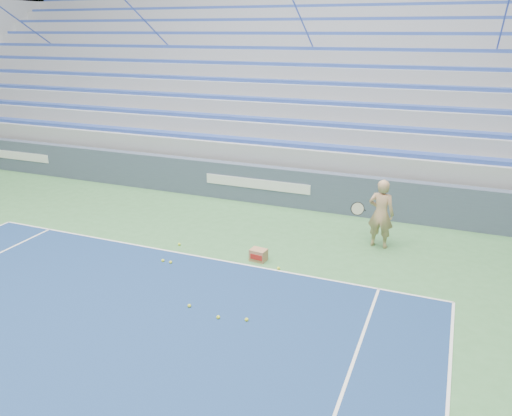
{
  "coord_description": "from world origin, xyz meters",
  "views": [
    {
      "loc": [
        5.12,
        3.0,
        4.77
      ],
      "look_at": [
        1.33,
        12.38,
        1.15
      ],
      "focal_mm": 35.0,
      "sensor_mm": 36.0,
      "label": 1
    }
  ],
  "objects": [
    {
      "name": "tennis_ball_3",
      "position": [
        -0.25,
        11.35,
        0.03
      ],
      "size": [
        0.07,
        0.07,
        0.07
      ],
      "primitive_type": "sphere",
      "color": "yellow",
      "rests_on": "ground"
    },
    {
      "name": "tennis_ball_6",
      "position": [
        2.02,
        11.95,
        0.03
      ],
      "size": [
        0.07,
        0.07,
        0.07
      ],
      "primitive_type": "sphere",
      "color": "yellow",
      "rests_on": "ground"
    },
    {
      "name": "tennis_player",
      "position": [
        3.77,
        13.97,
        0.81
      ],
      "size": [
        0.92,
        0.84,
        1.62
      ],
      "color": "tan",
      "rests_on": "ground"
    },
    {
      "name": "bleachers",
      "position": [
        0.0,
        21.6,
        2.36
      ],
      "size": [
        31.0,
        9.15,
        7.3
      ],
      "color": "#989CA1",
      "rests_on": "ground"
    },
    {
      "name": "tennis_ball_0",
      "position": [
        -0.56,
        12.26,
        0.03
      ],
      "size": [
        0.07,
        0.07,
        0.07
      ],
      "primitive_type": "sphere",
      "color": "yellow",
      "rests_on": "ground"
    },
    {
      "name": "tennis_ball_5",
      "position": [
        1.67,
        9.76,
        0.03
      ],
      "size": [
        0.07,
        0.07,
        0.07
      ],
      "primitive_type": "sphere",
      "color": "yellow",
      "rests_on": "ground"
    },
    {
      "name": "tennis_ball_1",
      "position": [
        1.02,
        9.91,
        0.03
      ],
      "size": [
        0.07,
        0.07,
        0.07
      ],
      "primitive_type": "sphere",
      "color": "yellow",
      "rests_on": "ground"
    },
    {
      "name": "tennis_ball_2",
      "position": [
        -0.45,
        11.36,
        0.03
      ],
      "size": [
        0.07,
        0.07,
        0.07
      ],
      "primitive_type": "sphere",
      "color": "yellow",
      "rests_on": "ground"
    },
    {
      "name": "ball_box",
      "position": [
        1.45,
        12.22,
        0.13
      ],
      "size": [
        0.38,
        0.31,
        0.26
      ],
      "color": "#A57450",
      "rests_on": "ground"
    },
    {
      "name": "sponsor_barrier",
      "position": [
        0.0,
        15.88,
        0.55
      ],
      "size": [
        30.0,
        0.32,
        1.1
      ],
      "color": "#404C62",
      "rests_on": "ground"
    },
    {
      "name": "tennis_ball_4",
      "position": [
        2.16,
        9.88,
        0.03
      ],
      "size": [
        0.07,
        0.07,
        0.07
      ],
      "primitive_type": "sphere",
      "color": "yellow",
      "rests_on": "ground"
    }
  ]
}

